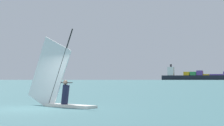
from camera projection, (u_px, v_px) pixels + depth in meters
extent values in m
plane|color=#386066|center=(32.00, 109.00, 17.27)|extent=(4000.00, 4000.00, 0.00)
cube|color=white|center=(71.00, 106.00, 18.33)|extent=(2.75, 1.60, 0.12)
cylinder|color=black|center=(61.00, 67.00, 18.82)|extent=(1.51, 0.63, 3.54)
cube|color=white|center=(49.00, 74.00, 19.31)|extent=(2.82, 1.12, 3.65)
cylinder|color=black|center=(58.00, 83.00, 18.90)|extent=(1.78, 0.71, 0.04)
cylinder|color=#191E38|center=(65.00, 95.00, 18.57)|extent=(0.53, 0.46, 0.94)
sphere|color=tan|center=(65.00, 82.00, 18.59)|extent=(0.22, 0.22, 0.22)
cube|color=black|center=(198.00, 78.00, 848.91)|extent=(154.81, 26.26, 9.66)
cube|color=silver|center=(171.00, 71.00, 868.00)|extent=(12.83, 21.00, 18.60)
cylinder|color=black|center=(171.00, 66.00, 868.51)|extent=(4.00, 4.00, 6.00)
cube|color=gold|center=(187.00, 74.00, 856.82)|extent=(12.68, 21.39, 7.80)
cube|color=#2D8C47|center=(193.00, 74.00, 852.51)|extent=(12.68, 21.39, 7.80)
cube|color=#59388C|center=(200.00, 73.00, 848.25)|extent=(12.68, 21.39, 10.40)
cube|color=gold|center=(206.00, 75.00, 843.77)|extent=(12.68, 21.39, 2.60)
cube|color=#59388C|center=(213.00, 75.00, 839.46)|extent=(12.68, 21.39, 2.60)
cube|color=#59388C|center=(220.00, 75.00, 835.14)|extent=(12.68, 21.39, 2.60)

